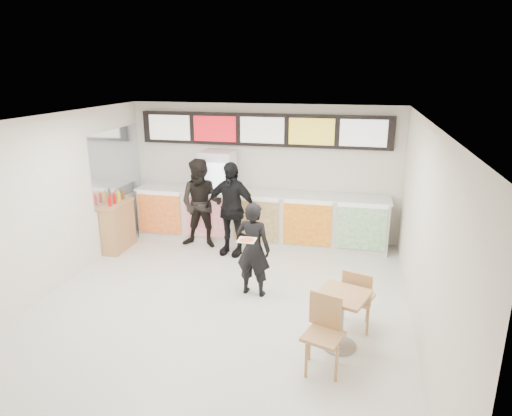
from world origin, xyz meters
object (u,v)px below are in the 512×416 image
(drinks_fridge, at_px, (218,196))
(customer_main, at_px, (253,249))
(condiment_ledge, at_px, (118,226))
(service_counter, at_px, (259,217))
(customer_left, at_px, (201,204))
(cafe_table, at_px, (341,310))
(customer_mid, at_px, (231,209))

(drinks_fridge, xyz_separation_m, customer_main, (1.36, -2.46, -0.18))
(customer_main, relative_size, condiment_ledge, 1.33)
(service_counter, xyz_separation_m, drinks_fridge, (-0.93, 0.02, 0.43))
(customer_left, relative_size, condiment_ledge, 1.56)
(service_counter, distance_m, customer_main, 2.49)
(condiment_ledge, bearing_deg, cafe_table, -28.83)
(customer_main, bearing_deg, condiment_ledge, -14.94)
(customer_left, distance_m, customer_mid, 0.76)
(service_counter, relative_size, condiment_ledge, 4.52)
(customer_left, xyz_separation_m, customer_mid, (0.72, -0.25, 0.01))
(drinks_fridge, distance_m, cafe_table, 4.74)
(drinks_fridge, distance_m, customer_main, 2.82)
(drinks_fridge, xyz_separation_m, cafe_table, (2.88, -3.73, -0.43))
(service_counter, height_order, condiment_ledge, condiment_ledge)
(customer_main, relative_size, customer_mid, 0.84)
(condiment_ledge, bearing_deg, customer_mid, 7.19)
(drinks_fridge, height_order, customer_mid, drinks_fridge)
(drinks_fridge, distance_m, customer_left, 0.60)
(service_counter, height_order, customer_main, customer_main)
(customer_mid, distance_m, cafe_table, 3.79)
(condiment_ledge, bearing_deg, customer_main, -22.54)
(service_counter, height_order, cafe_table, service_counter)
(drinks_fridge, bearing_deg, customer_left, -110.26)
(drinks_fridge, relative_size, customer_main, 1.22)
(drinks_fridge, bearing_deg, customer_main, -61.03)
(drinks_fridge, bearing_deg, service_counter, -0.99)
(customer_main, xyz_separation_m, condiment_ledge, (-3.25, 1.35, -0.29))
(service_counter, bearing_deg, condiment_ledge, -158.78)
(drinks_fridge, relative_size, customer_left, 1.04)
(condiment_ledge, bearing_deg, drinks_fridge, 30.52)
(drinks_fridge, xyz_separation_m, customer_left, (-0.21, -0.56, -0.04))
(service_counter, xyz_separation_m, customer_mid, (-0.42, -0.79, 0.40))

